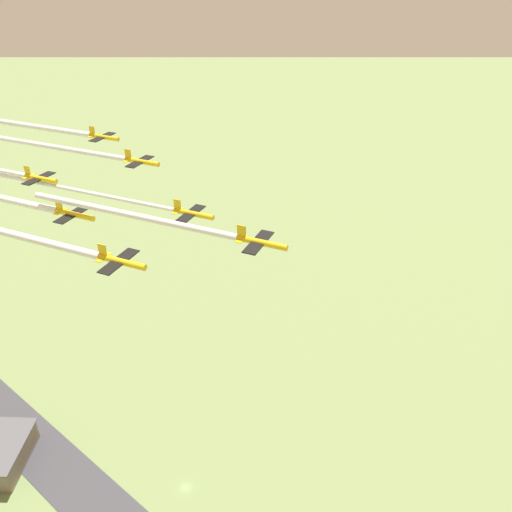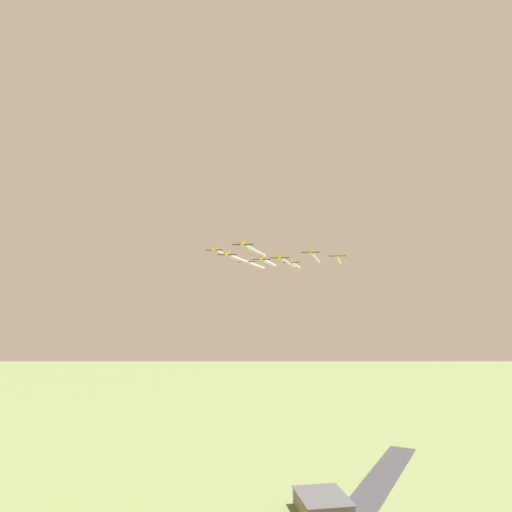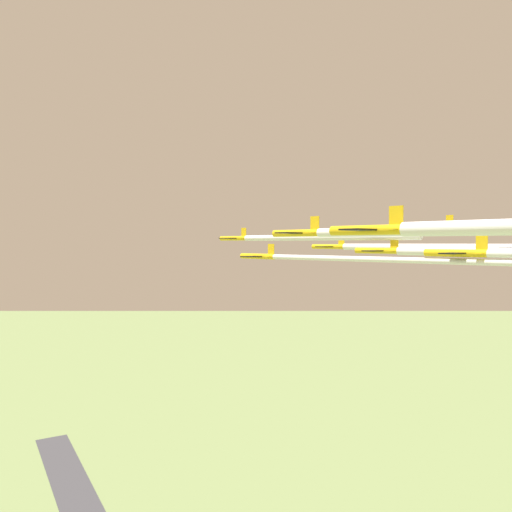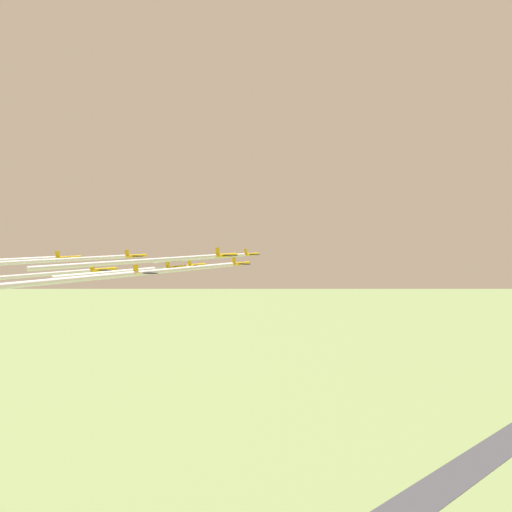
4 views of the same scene
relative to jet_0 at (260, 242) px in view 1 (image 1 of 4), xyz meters
name	(u,v)px [view 1 (image 1 of 4)]	position (x,y,z in m)	size (l,w,h in m)	color
ground_plane	(185,487)	(29.32, -53.41, -137.31)	(3000.00, 3000.00, 0.00)	#6B7F4C
jet_0	(260,242)	(0.00, 0.00, 0.00)	(7.68, 7.48, 2.60)	gold
jet_1	(192,213)	(12.28, -15.55, -3.27)	(7.68, 7.48, 2.60)	gold
jet_2	(120,261)	(19.56, 3.17, -1.72)	(7.68, 7.48, 2.60)	gold
jet_3	(141,161)	(24.55, -31.10, 0.31)	(7.68, 7.48, 2.60)	gold
jet_4	(74,214)	(31.83, -12.38, -2.23)	(7.68, 7.48, 2.60)	gold
jet_6	(103,137)	(36.83, -46.65, 0.21)	(7.68, 7.48, 2.60)	gold
jet_7	(40,178)	(44.11, -27.93, -2.23)	(7.68, 7.48, 2.60)	gold
smoke_trail_0	(129,215)	(21.01, -8.17, -0.04)	(35.78, 14.75, 1.07)	white
smoke_trail_1	(79,191)	(35.27, -24.49, -3.30)	(39.63, 16.02, 0.77)	white
smoke_trail_3	(38,144)	(49.29, -40.72, 0.27)	(43.23, 17.66, 1.08)	white
smoke_trail_6	(32,126)	(56.46, -54.29, 0.18)	(33.08, 13.88, 1.28)	white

